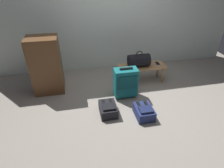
% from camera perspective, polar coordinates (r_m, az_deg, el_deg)
% --- Properties ---
extents(ground_plane, '(6.60, 6.60, 0.00)m').
position_cam_1_polar(ground_plane, '(3.49, 4.90, -5.76)').
color(ground_plane, gray).
extents(back_wall, '(6.00, 0.10, 2.80)m').
position_cam_1_polar(back_wall, '(4.38, -0.33, 22.39)').
color(back_wall, silver).
rests_on(back_wall, ground).
extents(bench, '(1.00, 0.36, 0.37)m').
position_cam_1_polar(bench, '(4.03, 9.11, 4.82)').
color(bench, '#A87A4C').
rests_on(bench, ground).
extents(duffel_bag_black, '(0.44, 0.26, 0.34)m').
position_cam_1_polar(duffel_bag_black, '(3.92, 8.20, 7.17)').
color(duffel_bag_black, black).
rests_on(duffel_bag_black, bench).
extents(cell_phone, '(0.07, 0.14, 0.01)m').
position_cam_1_polar(cell_phone, '(4.17, 13.71, 6.18)').
color(cell_phone, '#191E4C').
rests_on(cell_phone, bench).
extents(suitcase_upright_teal, '(0.43, 0.26, 0.62)m').
position_cam_1_polar(suitcase_upright_teal, '(3.48, 4.15, 0.58)').
color(suitcase_upright_teal, '#14666B').
rests_on(suitcase_upright_teal, ground).
extents(backpack_dark, '(0.28, 0.38, 0.21)m').
position_cam_1_polar(backpack_dark, '(3.19, -1.21, -7.61)').
color(backpack_dark, black).
rests_on(backpack_dark, ground).
extents(backpack_navy, '(0.28, 0.38, 0.21)m').
position_cam_1_polar(backpack_navy, '(3.18, 9.73, -8.32)').
color(backpack_navy, navy).
rests_on(backpack_navy, ground).
extents(side_cabinet, '(0.56, 0.44, 1.10)m').
position_cam_1_polar(side_cabinet, '(3.77, -19.45, 5.32)').
color(side_cabinet, brown).
rests_on(side_cabinet, ground).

